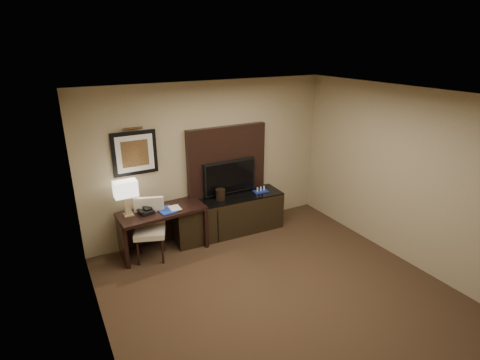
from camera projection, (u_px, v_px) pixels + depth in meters
floor at (290, 305)px, 4.99m from camera, size 4.50×5.00×0.01m
ceiling at (302, 100)px, 4.05m from camera, size 4.50×5.00×0.01m
wall_back at (210, 159)px, 6.58m from camera, size 4.50×0.01×2.70m
wall_left at (102, 263)px, 3.51m from camera, size 0.01×5.00×2.70m
wall_right at (419, 182)px, 5.53m from camera, size 0.01×5.00×2.70m
desk at (163, 230)px, 6.16m from camera, size 1.42×0.68×0.74m
credenza at (228, 215)px, 6.77m from camera, size 2.03×0.65×0.69m
tv_wall_panel at (227, 162)px, 6.69m from camera, size 1.50×0.12×1.30m
tv at (230, 177)px, 6.69m from camera, size 1.00×0.08×0.60m
artwork at (135, 153)px, 5.87m from camera, size 0.70×0.04×0.70m
picture_light at (133, 129)px, 5.70m from camera, size 0.04×0.04×0.30m
desk_chair at (150, 231)px, 5.90m from camera, size 0.62×0.67×0.97m
table_lamp at (127, 200)px, 5.77m from camera, size 0.36×0.26×0.52m
desk_phone at (146, 211)px, 5.89m from camera, size 0.24×0.23×0.10m
blue_folder at (166, 210)px, 6.00m from camera, size 0.27×0.34×0.02m
book at (169, 203)px, 6.00m from camera, size 0.17×0.02×0.23m
ice_bucket at (220, 194)px, 6.53m from camera, size 0.21×0.21×0.19m
minibar_tray at (261, 189)px, 6.88m from camera, size 0.28×0.18×0.10m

